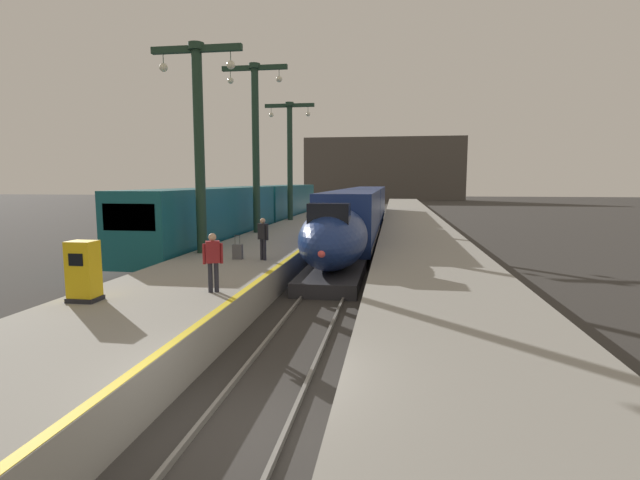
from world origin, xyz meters
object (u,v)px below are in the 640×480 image
Objects in this scene: regional_train_adjacent at (256,208)px; station_column_far at (256,134)px; passenger_mid_platform at (213,258)px; ticket_machine_yellow at (84,273)px; station_column_distant at (290,150)px; passenger_near_edge at (263,236)px; rolling_suitcase at (238,252)px; highspeed_train_main at (360,212)px; station_column_mid at (199,129)px.

station_column_far reaches higher than regional_train_adjacent.
passenger_mid_platform is 1.06× the size of ticket_machine_yellow.
station_column_distant is (2.20, 2.25, 4.55)m from regional_train_adjacent.
passenger_near_edge reaches higher than rolling_suitcase.
highspeed_train_main is at bearing 80.84° from passenger_near_edge.
rolling_suitcase is at bearing 76.10° from ticket_machine_yellow.
station_column_mid is at bearing -90.00° from station_column_distant.
station_column_distant is 20.63m from passenger_near_edge.
station_column_distant reaches higher than passenger_near_edge.
station_column_far reaches higher than passenger_near_edge.
station_column_mid is at bearing -90.00° from station_column_far.
rolling_suitcase is (-1.09, 0.06, -0.69)m from passenger_near_edge.
station_column_far is 11.81m from rolling_suitcase.
regional_train_adjacent is at bearing 95.89° from ticket_machine_yellow.
ticket_machine_yellow is (2.55, -24.73, -0.34)m from regional_train_adjacent.
station_column_far is at bearing 101.90° from rolling_suitcase.
passenger_near_edge reaches higher than ticket_machine_yellow.
station_column_mid is 0.95× the size of station_column_distant.
highspeed_train_main is 17.01m from rolling_suitcase.
highspeed_train_main reaches higher than passenger_near_edge.
station_column_far is 11.79m from passenger_near_edge.
station_column_distant is at bearing 151.49° from highspeed_train_main.
station_column_far is 5.98× the size of passenger_mid_platform.
highspeed_train_main reaches higher than passenger_mid_platform.
station_column_far is at bearing -73.48° from regional_train_adjacent.
station_column_far is 1.08× the size of station_column_distant.
regional_train_adjacent is 37.27× the size of rolling_suitcase.
station_column_far reaches higher than station_column_mid.
station_column_far reaches higher than rolling_suitcase.
station_column_distant is (0.00, 9.67, -0.38)m from station_column_far.
passenger_near_edge is at bearing -72.45° from station_column_far.
passenger_near_edge is at bearing -99.16° from highspeed_train_main.
station_column_far reaches higher than passenger_mid_platform.
station_column_distant is 5.55× the size of passenger_near_edge.
station_column_far is at bearing -132.41° from highspeed_train_main.
highspeed_train_main is 8.23m from station_column_distant.
station_column_mid reaches higher than passenger_near_edge.
highspeed_train_main is 16.85m from passenger_near_edge.
station_column_mid is at bearing 154.16° from passenger_near_edge.
station_column_far is (2.20, -7.42, 4.93)m from regional_train_adjacent.
ticket_machine_yellow is at bearing -103.90° from rolling_suitcase.
rolling_suitcase is at bearing -35.08° from station_column_mid.
station_column_far is at bearing 107.55° from passenger_near_edge.
highspeed_train_main is at bearing 47.59° from station_column_far.
passenger_near_edge is (3.22, -1.56, -4.40)m from station_column_mid.
regional_train_adjacent is 21.66× the size of passenger_mid_platform.
station_column_distant is 5.55× the size of passenger_mid_platform.
station_column_distant is at bearing 90.00° from station_column_far.
rolling_suitcase is at bearing -78.10° from station_column_far.
regional_train_adjacent is at bearing 106.52° from station_column_far.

